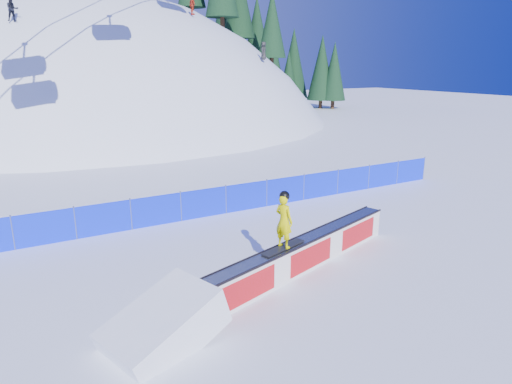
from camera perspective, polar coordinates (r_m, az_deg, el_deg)
ground at (r=16.27m, az=6.47°, el=-6.47°), size 160.00×160.00×0.00m
snow_hill at (r=59.92m, az=-18.61°, el=-8.87°), size 64.00×64.00×64.00m
treeline at (r=63.17m, az=2.13°, el=18.45°), size 21.48×12.26×20.57m
safety_fence at (r=19.67m, az=-1.16°, el=-0.55°), size 22.05×0.05×1.30m
rail_box at (r=14.19m, az=6.05°, el=-7.70°), size 8.19×3.09×1.01m
snow_ramp at (r=11.16m, az=-11.36°, el=-17.86°), size 3.09×2.43×1.69m
snowboarder at (r=12.95m, az=3.51°, el=-3.56°), size 1.65×0.77×1.71m
distant_skiers at (r=43.00m, az=-16.01°, el=21.34°), size 21.68×7.42×7.66m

